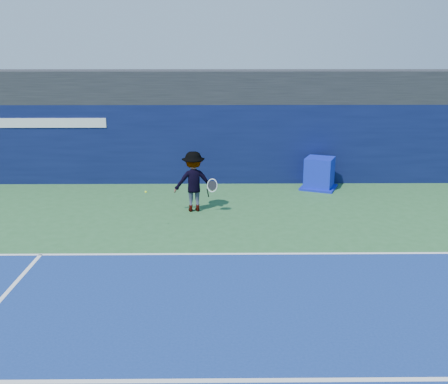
# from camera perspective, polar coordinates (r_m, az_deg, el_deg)

# --- Properties ---
(ground) EXTENTS (80.00, 80.00, 0.00)m
(ground) POSITION_cam_1_polar(r_m,az_deg,el_deg) (9.83, 2.85, -13.85)
(ground) COLOR #2B6132
(ground) RESTS_ON ground
(baseline) EXTENTS (24.00, 0.10, 0.01)m
(baseline) POSITION_cam_1_polar(r_m,az_deg,el_deg) (12.52, 2.05, -7.07)
(baseline) COLOR white
(baseline) RESTS_ON ground
(service_line) EXTENTS (24.00, 0.10, 0.01)m
(service_line) POSITION_cam_1_polar(r_m,az_deg,el_deg) (8.14, 3.73, -20.70)
(service_line) COLOR white
(service_line) RESTS_ON ground
(stadium_band) EXTENTS (36.00, 3.00, 1.20)m
(stadium_band) POSITION_cam_1_polar(r_m,az_deg,el_deg) (20.09, 1.04, 12.03)
(stadium_band) COLOR black
(stadium_band) RESTS_ON back_wall_assembly
(back_wall_assembly) EXTENTS (36.00, 1.03, 3.00)m
(back_wall_assembly) POSITION_cam_1_polar(r_m,az_deg,el_deg) (19.34, 1.08, 5.63)
(back_wall_assembly) COLOR #0A123A
(back_wall_assembly) RESTS_ON ground
(equipment_cart) EXTENTS (1.58, 1.58, 1.16)m
(equipment_cart) POSITION_cam_1_polar(r_m,az_deg,el_deg) (18.72, 10.83, 1.99)
(equipment_cart) COLOR #0C1BB3
(equipment_cart) RESTS_ON ground
(tennis_player) EXTENTS (1.43, 0.88, 1.91)m
(tennis_player) POSITION_cam_1_polar(r_m,az_deg,el_deg) (15.67, -3.49, 1.21)
(tennis_player) COLOR silver
(tennis_player) RESTS_ON ground
(tennis_ball) EXTENTS (0.06, 0.06, 0.06)m
(tennis_ball) POSITION_cam_1_polar(r_m,az_deg,el_deg) (13.94, -8.93, 0.01)
(tennis_ball) COLOR #D1FA1B
(tennis_ball) RESTS_ON ground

